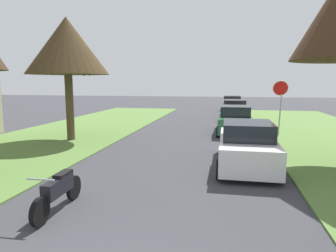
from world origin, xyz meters
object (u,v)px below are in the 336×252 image
(parked_sedan_white, at_px, (247,146))
(parked_sedan_green, at_px, (235,120))
(stop_sign_far, at_px, (280,96))
(street_tree_left_mid_b, at_px, (67,46))
(parked_motorcycle, at_px, (58,190))
(parked_sedan_red, at_px, (234,111))
(parked_sedan_tan, at_px, (232,104))

(parked_sedan_white, xyz_separation_m, parked_sedan_green, (-0.22, 7.09, 0.00))
(stop_sign_far, xyz_separation_m, parked_sedan_green, (-2.33, 0.59, -1.45))
(stop_sign_far, bearing_deg, parked_sedan_green, 165.92)
(street_tree_left_mid_b, height_order, parked_motorcycle, street_tree_left_mid_b)
(stop_sign_far, xyz_separation_m, parked_motorcycle, (-6.51, -11.10, -1.69))
(street_tree_left_mid_b, relative_size, parked_sedan_white, 1.35)
(stop_sign_far, relative_size, parked_sedan_white, 0.67)
(parked_sedan_red, xyz_separation_m, parked_sedan_tan, (-0.08, 7.11, 0.00))
(stop_sign_far, height_order, parked_sedan_red, stop_sign_far)
(stop_sign_far, distance_m, parked_sedan_green, 2.81)
(parked_sedan_green, bearing_deg, street_tree_left_mid_b, -154.21)
(street_tree_left_mid_b, bearing_deg, parked_sedan_tan, 64.53)
(parked_sedan_green, xyz_separation_m, parked_motorcycle, (-4.17, -11.69, -0.24))
(parked_sedan_red, bearing_deg, parked_sedan_tan, 90.61)
(stop_sign_far, height_order, parked_sedan_green, stop_sign_far)
(parked_sedan_white, relative_size, parked_sedan_tan, 1.00)
(parked_sedan_white, bearing_deg, stop_sign_far, 72.03)
(stop_sign_far, relative_size, parked_motorcycle, 1.43)
(stop_sign_far, distance_m, parked_motorcycle, 12.98)
(stop_sign_far, bearing_deg, parked_sedan_white, -107.97)
(parked_sedan_green, distance_m, parked_sedan_red, 6.17)
(stop_sign_far, height_order, parked_sedan_white, stop_sign_far)
(parked_sedan_green, bearing_deg, stop_sign_far, -14.08)
(parked_sedan_green, distance_m, parked_sedan_tan, 13.28)
(street_tree_left_mid_b, relative_size, parked_sedan_red, 1.35)
(stop_sign_far, bearing_deg, parked_sedan_red, 107.99)
(stop_sign_far, xyz_separation_m, street_tree_left_mid_b, (-10.46, -3.34, 2.43))
(parked_sedan_tan, bearing_deg, parked_sedan_red, -89.39)
(parked_sedan_red, bearing_deg, street_tree_left_mid_b, -129.32)
(parked_sedan_tan, bearing_deg, stop_sign_far, -80.70)
(stop_sign_far, distance_m, parked_sedan_red, 7.25)
(parked_sedan_white, relative_size, parked_motorcycle, 2.15)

